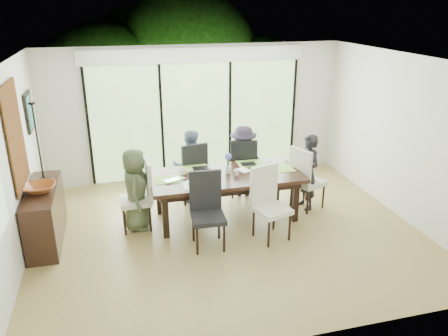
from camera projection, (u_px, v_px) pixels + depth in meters
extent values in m
cube|color=olive|center=(228.00, 232.00, 7.03)|extent=(6.00, 5.00, 0.01)
cube|color=white|center=(229.00, 60.00, 6.06)|extent=(6.00, 5.00, 0.01)
cube|color=silver|center=(196.00, 113.00, 8.81)|extent=(6.00, 0.02, 2.70)
cube|color=silver|center=(295.00, 232.00, 4.28)|extent=(6.00, 0.02, 2.70)
cube|color=silver|center=(11.00, 170.00, 5.84)|extent=(0.02, 5.00, 2.70)
cube|color=white|center=(403.00, 137.00, 7.25)|extent=(0.02, 5.00, 2.70)
cube|color=#598C3F|center=(196.00, 121.00, 8.83)|extent=(4.20, 0.02, 2.30)
cube|color=white|center=(195.00, 55.00, 8.35)|extent=(4.40, 0.06, 0.28)
cube|color=black|center=(89.00, 128.00, 8.33)|extent=(0.05, 0.04, 2.30)
cube|color=black|center=(162.00, 123.00, 8.66)|extent=(0.05, 0.04, 2.30)
cube|color=black|center=(230.00, 119.00, 8.98)|extent=(0.05, 0.04, 2.30)
cube|color=black|center=(293.00, 115.00, 9.31)|extent=(0.05, 0.04, 2.30)
cube|color=brown|center=(190.00, 163.00, 10.12)|extent=(6.00, 1.80, 0.10)
cube|color=brown|center=(183.00, 129.00, 10.62)|extent=(6.00, 0.08, 0.06)
sphere|color=#14380F|center=(103.00, 89.00, 10.79)|extent=(3.20, 3.20, 3.20)
sphere|color=#14380F|center=(186.00, 67.00, 11.72)|extent=(4.00, 4.00, 4.00)
sphere|color=#14380F|center=(259.00, 90.00, 11.61)|extent=(2.80, 2.80, 2.80)
sphere|color=#14380F|center=(147.00, 72.00, 12.18)|extent=(3.60, 3.60, 3.60)
cube|color=black|center=(226.00, 176.00, 7.23)|extent=(2.51, 1.15, 0.06)
cube|color=black|center=(226.00, 181.00, 7.27)|extent=(2.30, 0.94, 0.10)
cube|color=black|center=(165.00, 216.00, 6.73)|extent=(0.09, 0.09, 0.72)
cube|color=black|center=(295.00, 201.00, 7.24)|extent=(0.09, 0.09, 0.72)
cube|color=black|center=(159.00, 194.00, 7.51)|extent=(0.09, 0.09, 0.72)
cube|color=black|center=(277.00, 182.00, 8.02)|extent=(0.09, 0.09, 0.72)
imported|color=#475136|center=(136.00, 189.00, 6.91)|extent=(0.50, 0.69, 1.35)
imported|color=black|center=(308.00, 172.00, 7.61)|extent=(0.50, 0.69, 1.35)
imported|color=slate|center=(190.00, 166.00, 7.91)|extent=(0.68, 0.48, 1.35)
imported|color=#291F2F|center=(243.00, 161.00, 8.14)|extent=(0.67, 0.46, 1.35)
cube|color=#88A93C|center=(169.00, 180.00, 7.00)|extent=(0.46, 0.33, 0.01)
cube|color=#85BE43|center=(280.00, 169.00, 7.44)|extent=(0.46, 0.33, 0.01)
cube|color=#90B23F|center=(195.00, 168.00, 7.48)|extent=(0.46, 0.33, 0.01)
cube|color=#84BD43|center=(250.00, 163.00, 7.71)|extent=(0.46, 0.33, 0.01)
cube|color=white|center=(197.00, 184.00, 6.82)|extent=(0.46, 0.33, 0.01)
cube|color=black|center=(201.00, 168.00, 7.45)|extent=(0.27, 0.19, 0.01)
cube|color=black|center=(248.00, 164.00, 7.65)|extent=(0.25, 0.18, 0.01)
cube|color=white|center=(267.00, 171.00, 7.34)|extent=(0.31, 0.23, 0.00)
cube|color=white|center=(197.00, 183.00, 6.82)|extent=(0.27, 0.27, 0.03)
cube|color=#D25918|center=(197.00, 182.00, 6.81)|extent=(0.21, 0.21, 0.01)
cylinder|color=silver|center=(228.00, 169.00, 7.26)|extent=(0.08, 0.08, 0.13)
cylinder|color=#337226|center=(228.00, 162.00, 7.21)|extent=(0.04, 0.04, 0.17)
sphere|color=#5368D0|center=(228.00, 156.00, 7.17)|extent=(0.12, 0.12, 0.12)
imported|color=silver|center=(176.00, 181.00, 6.93)|extent=(0.40, 0.34, 0.03)
imported|color=white|center=(183.00, 172.00, 7.18)|extent=(0.16, 0.16, 0.10)
imported|color=white|center=(236.00, 173.00, 7.15)|extent=(0.13, 0.13, 0.10)
imported|color=white|center=(269.00, 165.00, 7.48)|extent=(0.17, 0.17, 0.10)
imported|color=white|center=(240.00, 171.00, 7.32)|extent=(0.25, 0.28, 0.02)
cube|color=black|center=(45.00, 215.00, 6.63)|extent=(0.43, 1.53, 0.86)
imported|color=brown|center=(40.00, 188.00, 6.37)|extent=(0.46, 0.46, 0.11)
cylinder|color=black|center=(44.00, 179.00, 6.79)|extent=(0.10, 0.10, 0.04)
cylinder|color=black|center=(38.00, 142.00, 6.57)|extent=(0.02, 0.02, 1.19)
cylinder|color=black|center=(32.00, 103.00, 6.36)|extent=(0.10, 0.10, 0.03)
cylinder|color=silver|center=(31.00, 99.00, 6.34)|extent=(0.03, 0.03, 0.10)
cube|color=brown|center=(15.00, 137.00, 6.08)|extent=(0.02, 1.00, 1.50)
cube|color=black|center=(29.00, 112.00, 7.24)|extent=(0.03, 0.55, 0.65)
cube|color=#1A5551|center=(30.00, 112.00, 7.24)|extent=(0.01, 0.45, 0.55)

